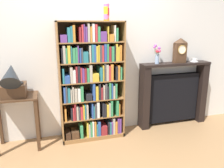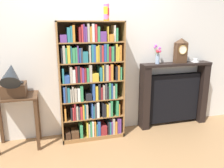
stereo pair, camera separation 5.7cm
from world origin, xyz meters
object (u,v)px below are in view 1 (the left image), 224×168
Objects in this scene: flower_vase at (157,55)px; teacup_with_saucer at (194,60)px; side_table_left at (16,111)px; fireplace_mantel at (173,94)px; cup_stack at (106,12)px; bookshelf at (92,84)px; mantel_clock at (180,50)px; gramophone at (12,82)px.

flower_vase is 2.25× the size of teacup_with_saucer.
fireplace_mantel is at bearing 2.55° from side_table_left.
teacup_with_saucer is (1.55, 0.09, -0.76)m from cup_stack.
bookshelf reaches higher than side_table_left.
mantel_clock is at bearing -21.06° from fireplace_mantel.
gramophone is at bearing -90.00° from side_table_left.
side_table_left is 2.66m from mantel_clock.
gramophone reaches higher than side_table_left.
cup_stack is at bearing 0.15° from side_table_left.
teacup_with_saucer is (1.78, 0.07, 0.26)m from bookshelf.
flower_vase is at bearing 179.90° from teacup_with_saucer.
teacup_with_saucer is at bearing 3.23° from cup_stack.
side_table_left is at bearing -178.74° from bookshelf.
side_table_left is 2.49m from fireplace_mantel.
fireplace_mantel is at bearing 176.71° from teacup_with_saucer.
fireplace_mantel is 0.78m from flower_vase.
mantel_clock reaches higher than flower_vase.
cup_stack reaches higher than flower_vase.
mantel_clock is 2.98× the size of teacup_with_saucer.
cup_stack is 1.73m from teacup_with_saucer.
bookshelf is 4.38× the size of mantel_clock.
bookshelf is at bearing -177.50° from mantel_clock.
flower_vase reaches higher than fireplace_mantel.
side_table_left is (-1.29, -0.00, -1.32)m from cup_stack.
cup_stack is at bearing -174.09° from flower_vase.
mantel_clock is 1.32× the size of flower_vase.
teacup_with_saucer is (2.84, 0.09, 0.56)m from side_table_left.
side_table_left is 0.63× the size of fireplace_mantel.
fireplace_mantel is at bearing 5.11° from cup_stack.
cup_stack is at bearing -174.89° from fireplace_mantel.
side_table_left is at bearing -179.85° from cup_stack.
cup_stack is (0.22, -0.02, 1.02)m from bookshelf.
cup_stack is 0.46× the size of gramophone.
fireplace_mantel is 0.76m from mantel_clock.
teacup_with_saucer is at bearing -3.29° from fireplace_mantel.
cup_stack is 1.79× the size of teacup_with_saucer.
fireplace_mantel is at bearing 3.92° from gramophone.
gramophone is 2.57m from mantel_clock.
gramophone is at bearing -176.08° from fireplace_mantel.
cup_stack is 0.79× the size of flower_vase.
bookshelf is at bearing -176.36° from flower_vase.
teacup_with_saucer is at bearing -0.10° from flower_vase.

